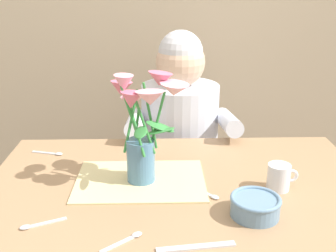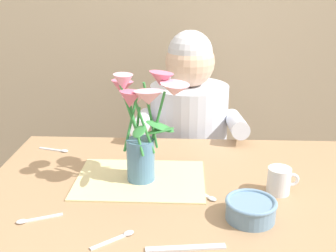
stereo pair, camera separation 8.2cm
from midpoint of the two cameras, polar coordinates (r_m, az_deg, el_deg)
The scene contains 11 objects.
dining_table at distance 1.31m, azimuth 3.32°, elevation -12.22°, with size 1.20×0.80×0.74m.
seated_person at distance 1.90m, azimuth 4.05°, elevation -4.35°, with size 0.45×0.47×1.14m.
striped_placemat at distance 1.30m, azimuth -2.04°, elevation -7.43°, with size 0.40×0.28×0.01m, color beige.
flower_vase at distance 1.23m, azimuth -1.47°, elevation 0.79°, with size 0.26×0.23×0.35m.
ceramic_bowl at distance 1.13m, azimuth 13.43°, elevation -11.07°, with size 0.14×0.14×0.06m.
dinner_knife at distance 1.01m, azimuth 4.87°, elevation -16.47°, with size 0.19×0.02×0.01m, color silver.
ceramic_mug at distance 1.27m, azimuth 16.93°, elevation -7.24°, with size 0.09×0.07×0.08m.
spoon_0 at distance 1.23m, azimuth 7.19°, elevation -9.51°, with size 0.09×0.10×0.01m.
spoon_2 at distance 1.15m, azimuth -16.31°, elevation -12.35°, with size 0.11×0.06×0.01m.
spoon_3 at distance 1.56m, azimuth -13.45°, elevation -3.28°, with size 0.12×0.05×0.01m.
spoon_4 at distance 1.05m, azimuth -4.41°, elevation -15.07°, with size 0.10×0.09×0.01m.
Camera 2 is at (0.02, -1.11, 1.34)m, focal length 44.17 mm.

